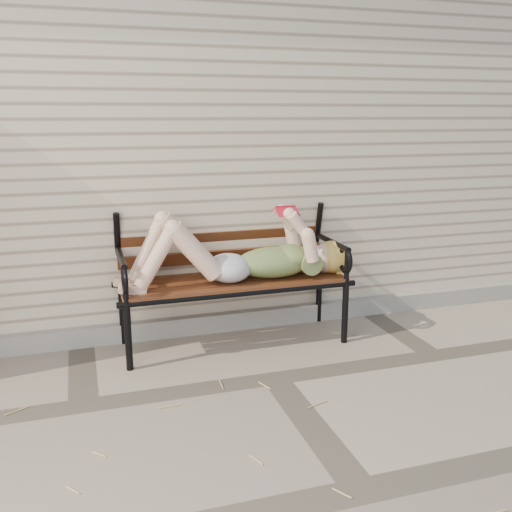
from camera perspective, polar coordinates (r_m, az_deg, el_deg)
name	(u,v)px	position (r m, az deg, el deg)	size (l,w,h in m)	color
ground	(275,378)	(3.96, 1.94, -12.12)	(80.00, 80.00, 0.00)	gray
house_wall	(186,137)	(6.47, -6.97, 11.76)	(8.00, 4.00, 3.00)	beige
foundation_strip	(237,320)	(4.78, -1.93, -6.42)	(8.00, 0.10, 0.15)	gray
garden_bench	(229,255)	(4.43, -2.68, 0.10)	(1.88, 0.75, 1.22)	black
reading_woman	(236,254)	(4.28, -1.98, 0.19)	(1.77, 0.40, 0.56)	#0A4048
straw_scatter	(184,455)	(3.19, -7.20, -19.16)	(2.99, 1.73, 0.01)	tan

